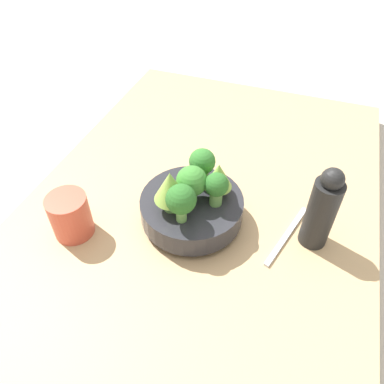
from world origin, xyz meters
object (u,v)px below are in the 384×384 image
object	(u,v)px
cup	(70,216)
pepper_mill	(322,210)
fork	(287,235)
bowl	(192,208)

from	to	relation	value
cup	pepper_mill	world-z (taller)	pepper_mill
fork	bowl	bearing A→B (deg)	97.03
cup	bowl	bearing A→B (deg)	-63.29
bowl	fork	distance (m)	0.19
pepper_mill	fork	world-z (taller)	pepper_mill
bowl	fork	xyz separation A→B (m)	(0.02, -0.19, -0.03)
cup	fork	distance (m)	0.42
bowl	fork	size ratio (longest dim) A/B	1.18
bowl	fork	bearing A→B (deg)	-82.97
cup	pepper_mill	size ratio (longest dim) A/B	0.50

